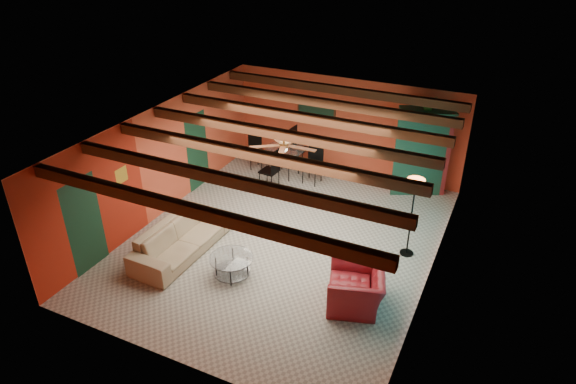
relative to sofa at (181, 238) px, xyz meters
The scene contains 11 objects.
room 3.09m from the sofa, 39.54° to the left, with size 6.52×8.01×2.71m.
sofa is the anchor object (origin of this frame).
armchair 3.97m from the sofa, ahead, with size 1.18×1.03×0.77m, color maroon.
coffee_table 1.44m from the sofa, ahead, with size 0.90×0.90×0.46m, color silver, non-canonical shape.
dining_table 4.36m from the sofa, 84.32° to the left, with size 2.21×2.21×1.15m, color white, non-canonical shape.
armoire 6.52m from the sofa, 51.72° to the left, with size 1.26×0.62×2.20m, color maroon.
floor_lamp 4.95m from the sofa, 24.77° to the left, with size 0.37×0.37×1.84m, color black, non-canonical shape.
ceiling_fan 3.04m from the sofa, 37.40° to the left, with size 1.50×1.50×0.44m, color #472614, non-canonical shape.
painting 5.58m from the sofa, 80.28° to the left, with size 1.05×0.03×0.65m, color black.
potted_plant 6.80m from the sofa, 51.72° to the left, with size 0.40×0.34×0.44m, color #26661E.
vase 4.44m from the sofa, 84.32° to the left, with size 0.19×0.19×0.20m, color orange.
Camera 1 is at (4.22, -8.73, 6.59)m, focal length 31.91 mm.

